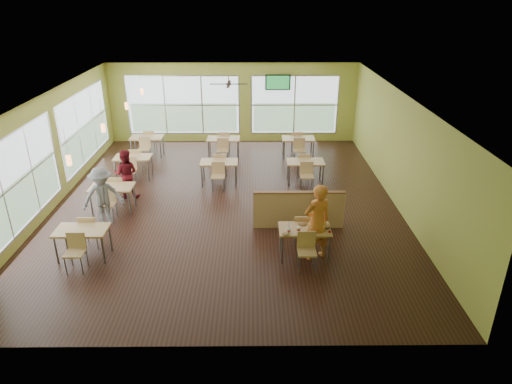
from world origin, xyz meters
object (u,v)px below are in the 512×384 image
main_table (305,233)px  man_plaid (317,222)px  food_basket (326,226)px  half_wall_divider (299,209)px

main_table → man_plaid: man_plaid is taller
man_plaid → food_basket: (0.22, 0.10, -0.16)m
man_plaid → half_wall_divider: bearing=-104.3°
main_table → food_basket: 0.51m
main_table → half_wall_divider: size_ratio=0.63×
main_table → food_basket: bearing=4.6°
main_table → food_basket: size_ratio=6.44×
half_wall_divider → man_plaid: man_plaid is taller
half_wall_divider → main_table: bearing=-90.0°
man_plaid → food_basket: man_plaid is taller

